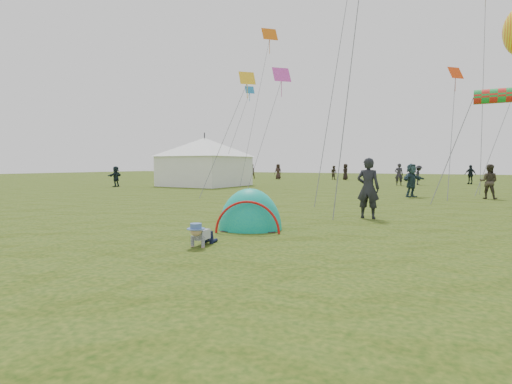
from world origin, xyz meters
The scene contains 21 objects.
ground centered at (0.00, 0.00, 0.00)m, with size 140.00×140.00×0.00m, color #16360B.
crawling_toddler centered at (-1.04, -0.04, 0.26)m, with size 0.48×0.69×0.53m, color black, non-canonical shape.
popup_tent centered at (-1.18, 2.38, 0.00)m, with size 1.70×1.40×2.19m, color #008692.
standing_adult centered at (1.11, 6.04, 0.97)m, with size 0.71×0.47×1.95m, color black.
event_marquee centered at (-14.86, 19.54, 2.06)m, with size 6.00×6.00×4.13m, color white, non-canonical shape.
crowd_person_1 centered at (-9.51, 36.89, 0.79)m, with size 0.77×0.60×1.58m, color #3E3429.
crowd_person_2 centered at (4.04, 32.54, 0.84)m, with size 0.98×0.41×1.68m, color black.
crowd_person_3 centered at (0.23, 29.03, 0.82)m, with size 1.06×0.61×1.63m, color black.
crowd_person_4 centered at (-8.19, 36.96, 0.89)m, with size 0.87×0.57×1.78m, color black.
crowd_person_5 centered at (1.27, 15.59, 0.89)m, with size 1.65×0.52×1.78m, color #283F49.
crowd_person_7 centered at (-19.16, 35.28, 0.87)m, with size 0.85×0.66×1.74m, color #382A21.
crowd_person_8 centered at (-15.04, 25.97, 0.80)m, with size 0.94×0.39×1.60m, color #2A3A44.
crowd_person_10 centered at (-15.70, 35.33, 0.88)m, with size 0.86×0.56×1.77m, color #2E1F1B.
crowd_person_11 centered at (-20.17, 15.21, 0.80)m, with size 1.48×0.47×1.59m, color #19262D.
crowd_person_12 centered at (-1.11, 27.41, 0.90)m, with size 0.66×0.43×1.80m, color #23222A.
crowd_person_13 centered at (4.83, 16.13, 0.87)m, with size 0.84×0.66×1.74m, color #3D352B.
diamond_kite_1 centered at (-11.22, 23.93, 12.65)m, with size 1.29×1.29×0.00m, color orange.
diamond_kite_4 centered at (-12.26, 22.33, 7.86)m, with size 0.75×0.75×0.00m, color #217EBA.
diamond_kite_5 centered at (-7.81, 18.90, 7.98)m, with size 1.24×1.24×0.00m, color #DC41B0.
diamond_kite_7 centered at (3.08, 19.13, 6.99)m, with size 0.84×0.84×0.00m, color #F3410D.
diamond_kite_8 centered at (-8.16, 14.64, 6.98)m, with size 0.97×0.97×0.00m, color yellow.
Camera 1 is at (3.95, -6.88, 1.74)m, focal length 28.00 mm.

